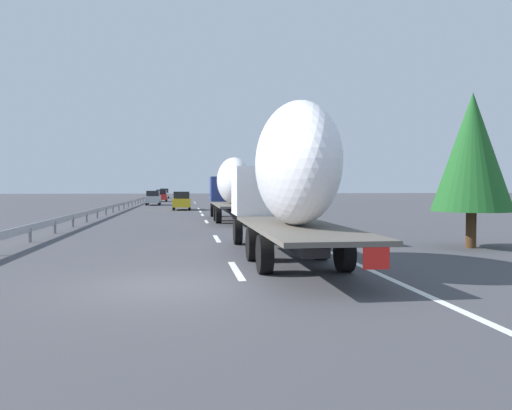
{
  "coord_description": "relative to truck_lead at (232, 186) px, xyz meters",
  "views": [
    {
      "loc": [
        -11.9,
        -0.42,
        2.31
      ],
      "look_at": [
        18.1,
        -4.59,
        1.23
      ],
      "focal_mm": 35.68,
      "sensor_mm": 36.0,
      "label": 1
    }
  ],
  "objects": [
    {
      "name": "lane_stripe_1",
      "position": [
        -12.24,
        1.8,
        -2.4
      ],
      "size": [
        3.2,
        0.2,
        0.01
      ],
      "primitive_type": "cube",
      "color": "white",
      "rests_on": "ground_plane"
    },
    {
      "name": "car_white_van",
      "position": [
        71.15,
        7.46,
        -1.42
      ],
      "size": [
        4.25,
        1.86,
        1.99
      ],
      "color": "white",
      "rests_on": "ground_plane"
    },
    {
      "name": "truck_lead",
      "position": [
        0.0,
        0.0,
        0.0
      ],
      "size": [
        13.55,
        2.55,
        4.26
      ],
      "color": "navy",
      "rests_on": "ground_plane"
    },
    {
      "name": "tree_0",
      "position": [
        24.53,
        -6.63,
        1.02
      ],
      "size": [
        3.93,
        3.93,
        5.28
      ],
      "color": "#472D19",
      "rests_on": "ground_plane"
    },
    {
      "name": "car_silver_hatch",
      "position": [
        30.92,
        7.24,
        -1.48
      ],
      "size": [
        4.62,
        1.73,
        1.83
      ],
      "color": "#ADB2B7",
      "rests_on": "ground_plane"
    },
    {
      "name": "guardrail_median",
      "position": [
        20.01,
        9.6,
        -1.83
      ],
      "size": [
        94.0,
        0.1,
        0.76
      ],
      "color": "#9EA0A5",
      "rests_on": "ground_plane"
    },
    {
      "name": "lane_stripe_0",
      "position": [
        -20.99,
        1.8,
        -2.4
      ],
      "size": [
        3.2,
        0.2,
        0.01
      ],
      "primitive_type": "cube",
      "color": "white",
      "rests_on": "ground_plane"
    },
    {
      "name": "edge_line_right",
      "position": [
        22.01,
        -1.9,
        -2.4
      ],
      "size": [
        110.0,
        0.2,
        0.01
      ],
      "primitive_type": "cube",
      "color": "white",
      "rests_on": "ground_plane"
    },
    {
      "name": "ground_plane",
      "position": [
        17.01,
        3.6,
        -2.4
      ],
      "size": [
        260.0,
        260.0,
        0.0
      ],
      "primitive_type": "plane",
      "color": "#424247"
    },
    {
      "name": "road_sign",
      "position": [
        21.25,
        -3.1,
        -0.33
      ],
      "size": [
        0.1,
        0.9,
        2.99
      ],
      "color": "gray",
      "rests_on": "ground_plane"
    },
    {
      "name": "car_yellow_coupe",
      "position": [
        16.77,
        3.56,
        -1.47
      ],
      "size": [
        4.23,
        1.77,
        1.85
      ],
      "color": "gold",
      "rests_on": "ground_plane"
    },
    {
      "name": "tree_1",
      "position": [
        -17.0,
        -7.54,
        1.22
      ],
      "size": [
        2.98,
        2.98,
        5.88
      ],
      "color": "#472D19",
      "rests_on": "ground_plane"
    },
    {
      "name": "lane_stripe_5",
      "position": [
        19.31,
        1.8,
        -2.4
      ],
      "size": [
        3.2,
        0.2,
        0.01
      ],
      "primitive_type": "cube",
      "color": "white",
      "rests_on": "ground_plane"
    },
    {
      "name": "truck_trailing",
      "position": [
        -19.18,
        0.0,
        0.22
      ],
      "size": [
        12.84,
        2.55,
        4.78
      ],
      "color": "silver",
      "rests_on": "ground_plane"
    },
    {
      "name": "car_red_compact",
      "position": [
        46.51,
        6.93,
        -1.45
      ],
      "size": [
        4.23,
        1.74,
        1.9
      ],
      "color": "red",
      "rests_on": "ground_plane"
    },
    {
      "name": "tree_2",
      "position": [
        32.04,
        -6.56,
        1.7
      ],
      "size": [
        3.95,
        3.95,
        6.81
      ],
      "color": "#472D19",
      "rests_on": "ground_plane"
    },
    {
      "name": "tree_3",
      "position": [
        34.19,
        -8.45,
        1.68
      ],
      "size": [
        3.84,
        3.84,
        6.43
      ],
      "color": "#472D19",
      "rests_on": "ground_plane"
    },
    {
      "name": "lane_stripe_4",
      "position": [
        12.81,
        1.8,
        -2.4
      ],
      "size": [
        3.2,
        0.2,
        0.01
      ],
      "primitive_type": "cube",
      "color": "white",
      "rests_on": "ground_plane"
    },
    {
      "name": "lane_stripe_3",
      "position": [
        7.3,
        1.8,
        -2.4
      ],
      "size": [
        3.2,
        0.2,
        0.01
      ],
      "primitive_type": "cube",
      "color": "white",
      "rests_on": "ground_plane"
    },
    {
      "name": "lane_stripe_2",
      "position": [
        -0.98,
        1.8,
        -2.4
      ],
      "size": [
        3.2,
        0.2,
        0.01
      ],
      "primitive_type": "cube",
      "color": "white",
      "rests_on": "ground_plane"
    },
    {
      "name": "lane_stripe_7",
      "position": [
        38.04,
        1.8,
        -2.4
      ],
      "size": [
        3.2,
        0.2,
        0.01
      ],
      "primitive_type": "cube",
      "color": "white",
      "rests_on": "ground_plane"
    },
    {
      "name": "lane_stripe_6",
      "position": [
        43.82,
        1.8,
        -2.4
      ],
      "size": [
        3.2,
        0.2,
        0.01
      ],
      "primitive_type": "cube",
      "color": "white",
      "rests_on": "ground_plane"
    }
  ]
}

